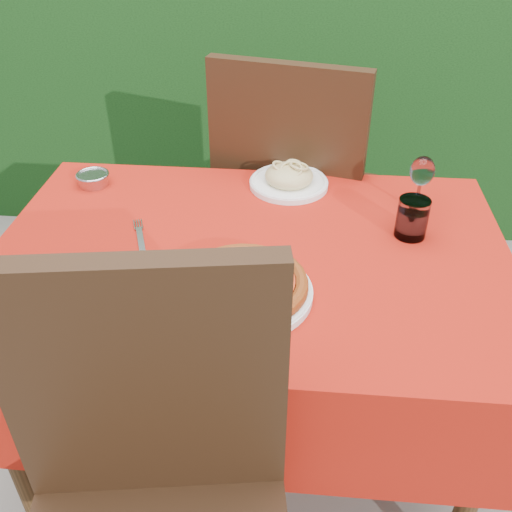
# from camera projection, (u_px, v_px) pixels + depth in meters

# --- Properties ---
(ground) EXTENTS (60.00, 60.00, 0.00)m
(ground) POSITION_uv_depth(u_px,v_px,m) (251.00, 444.00, 1.81)
(ground) COLOR slate
(ground) RESTS_ON ground
(hedge) EXTENTS (3.20, 0.55, 1.78)m
(hedge) POSITION_uv_depth(u_px,v_px,m) (284.00, 23.00, 2.54)
(hedge) COLOR black
(hedge) RESTS_ON ground
(dining_table) EXTENTS (1.26, 0.86, 0.75)m
(dining_table) POSITION_uv_depth(u_px,v_px,m) (250.00, 299.00, 1.47)
(dining_table) COLOR #482E17
(dining_table) RESTS_ON ground
(chair_far) EXTENTS (0.58, 0.58, 1.06)m
(chair_far) POSITION_uv_depth(u_px,v_px,m) (294.00, 189.00, 1.93)
(chair_far) COLOR black
(chair_far) RESTS_ON ground
(pizza_plate) EXTENTS (0.30, 0.30, 0.06)m
(pizza_plate) POSITION_uv_depth(u_px,v_px,m) (243.00, 286.00, 1.23)
(pizza_plate) COLOR white
(pizza_plate) RESTS_ON dining_table
(pasta_plate) EXTENTS (0.23, 0.23, 0.06)m
(pasta_plate) POSITION_uv_depth(u_px,v_px,m) (289.00, 179.00, 1.64)
(pasta_plate) COLOR white
(pasta_plate) RESTS_ON dining_table
(water_glass) EXTENTS (0.08, 0.08, 0.10)m
(water_glass) POSITION_uv_depth(u_px,v_px,m) (412.00, 220.00, 1.41)
(water_glass) COLOR silver
(water_glass) RESTS_ON dining_table
(wine_glass) EXTENTS (0.06, 0.06, 0.16)m
(wine_glass) POSITION_uv_depth(u_px,v_px,m) (422.00, 173.00, 1.48)
(wine_glass) COLOR silver
(wine_glass) RESTS_ON dining_table
(fork) EXTENTS (0.09, 0.20, 0.01)m
(fork) POSITION_uv_depth(u_px,v_px,m) (141.00, 244.00, 1.40)
(fork) COLOR silver
(fork) RESTS_ON dining_table
(steel_ramekin) EXTENTS (0.09, 0.09, 0.03)m
(steel_ramekin) POSITION_uv_depth(u_px,v_px,m) (93.00, 180.00, 1.65)
(steel_ramekin) COLOR #B4B3BB
(steel_ramekin) RESTS_ON dining_table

